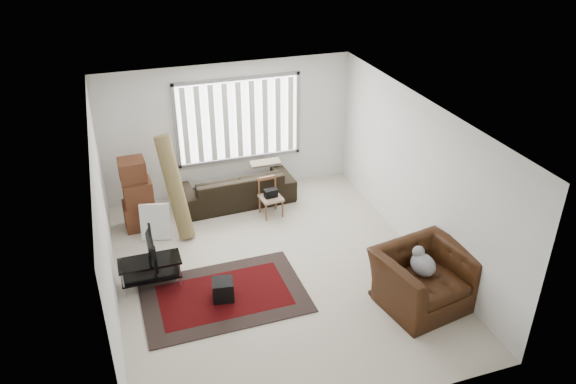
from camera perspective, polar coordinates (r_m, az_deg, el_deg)
name	(u,v)px	position (r m, az deg, el deg)	size (l,w,h in m)	color
room	(266,162)	(8.87, -2.28, 3.07)	(6.00, 6.02, 2.71)	beige
persian_rug	(224,295)	(8.89, -6.52, -10.39)	(2.51, 1.69, 0.02)	black
tv_stand	(150,267)	(9.10, -13.82, -7.45)	(0.96, 0.43, 0.48)	black
tv	(148,249)	(8.90, -14.08, -5.59)	(0.77, 0.10, 0.44)	black
subwoofer	(223,290)	(8.73, -6.62, -9.81)	(0.32, 0.32, 0.32)	black
moving_boxes	(137,197)	(10.55, -15.06, -0.45)	(0.58, 0.53, 1.36)	#59301C
white_flatpack	(155,222)	(10.27, -13.32, -2.97)	(0.53, 0.08, 0.67)	silver
rolled_rug	(175,187)	(10.03, -11.44, 0.46)	(0.28, 0.28, 1.88)	olive
sofa	(236,183)	(11.13, -5.28, 0.91)	(2.26, 0.98, 0.87)	black
side_chair	(270,195)	(10.68, -1.80, -0.35)	(0.44, 0.44, 0.74)	#997D64
armchair	(425,275)	(8.66, 13.71, -8.18)	(1.54, 1.40, 1.00)	#33190A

